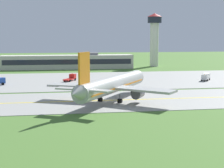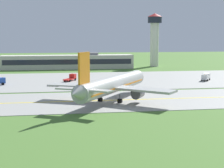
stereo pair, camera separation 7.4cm
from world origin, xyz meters
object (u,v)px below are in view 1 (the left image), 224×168
Objects in this scene: service_truck_catering at (206,76)px; control_tower at (154,35)px; service_truck_fuel at (71,78)px; airplane_lead at (112,85)px.

service_truck_catering is 63.39m from control_tower.
service_truck_fuel is 1.07× the size of service_truck_catering.
control_tower is at bearing 68.75° from airplane_lead.
airplane_lead reaches higher than service_truck_catering.
service_truck_fuel is at bearing 101.06° from airplane_lead.
airplane_lead is 104.28m from control_tower.
airplane_lead is at bearing -138.38° from service_truck_catering.
service_truck_catering is (47.47, -6.80, 0.35)m from service_truck_fuel.
airplane_lead is 1.29× the size of control_tower.
service_truck_fuel is 72.95m from control_tower.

